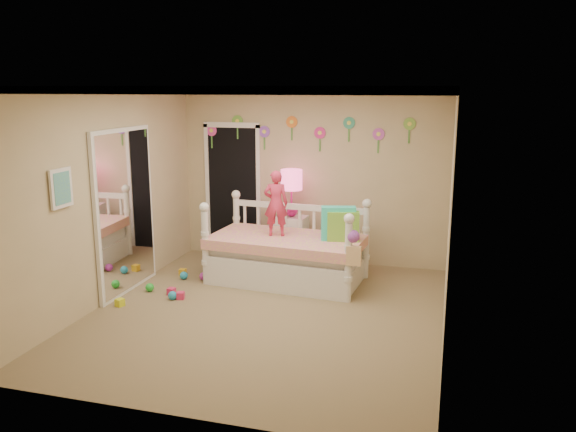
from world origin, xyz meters
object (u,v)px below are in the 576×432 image
(daybed, at_px, (287,241))
(table_lamp, at_px, (291,186))
(child, at_px, (276,203))
(nightstand, at_px, (291,241))

(daybed, height_order, table_lamp, table_lamp)
(daybed, bearing_deg, child, -177.13)
(child, height_order, nightstand, child)
(daybed, bearing_deg, table_lamp, 105.04)
(daybed, xyz_separation_m, nightstand, (-0.13, 0.72, -0.19))
(daybed, height_order, child, child)
(daybed, relative_size, table_lamp, 3.00)
(child, relative_size, table_lamp, 1.29)
(table_lamp, bearing_deg, child, -91.57)
(child, height_order, table_lamp, child)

